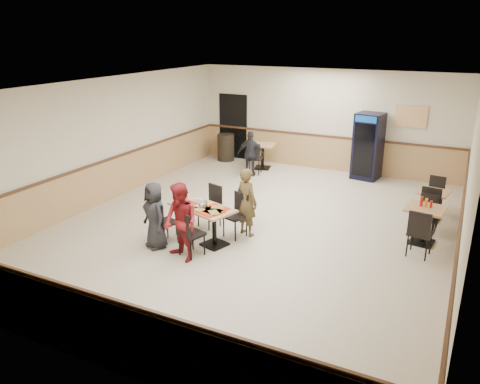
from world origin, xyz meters
The scene contains 20 objects.
ground centered at (0.00, 0.00, 0.00)m, with size 10.00×10.00×0.00m, color beige.
room_shell centered at (1.78, 2.55, 0.58)m, with size 10.00×10.00×10.00m.
main_table centered at (-0.65, -1.15, 0.49)m, with size 1.51×1.06×0.73m.
main_chairs centered at (-0.70, -1.14, 0.46)m, with size 1.63×1.89×0.93m.
diner_woman_left centered at (-1.31, -1.81, 0.66)m, with size 0.65×0.42×1.32m, color #222227.
diner_woman_right centered at (-0.57, -2.04, 0.74)m, with size 0.71×0.56×1.47m, color maroon.
diner_man_opposite centered at (0.02, -0.49, 0.71)m, with size 0.52×0.34×1.43m, color brown.
lone_diner centered at (-1.68, 3.33, 0.66)m, with size 0.77×0.32×1.32m, color #222227.
tabletop_clutter centered at (-0.62, -1.21, 0.75)m, with size 1.25×0.75×0.12m.
side_table_near centered at (3.34, 0.67, 0.50)m, with size 0.79×0.79×0.76m.
side_table_near_chair_south centered at (3.34, 0.07, 0.48)m, with size 0.44×0.44×0.96m, color black, non-canonical shape.
side_table_near_chair_north centered at (3.34, 1.28, 0.48)m, with size 0.44×0.44×0.96m, color black, non-canonical shape.
side_table_far centered at (3.37, 2.05, 0.45)m, with size 0.71×0.71×0.68m.
side_table_far_chair_south centered at (3.37, 1.51, 0.43)m, with size 0.40×0.40×0.86m, color black, non-canonical shape.
side_table_far_chair_north centered at (3.37, 2.59, 0.43)m, with size 0.40×0.40×0.86m, color black, non-canonical shape.
condiment_caddy centered at (3.31, 0.72, 0.84)m, with size 0.23×0.06×0.20m.
back_table centered at (-1.68, 4.20, 0.51)m, with size 0.86×0.86×0.77m.
back_table_chair_lone centered at (-1.68, 3.59, 0.49)m, with size 0.45×0.45×0.97m, color black, non-canonical shape.
pepsi_cooler centered at (1.38, 4.59, 0.94)m, with size 0.81×0.81×1.88m.
trash_bin centered at (-3.14, 4.55, 0.43)m, with size 0.55×0.55×0.87m, color black.
Camera 1 is at (3.86, -8.58, 4.02)m, focal length 35.00 mm.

